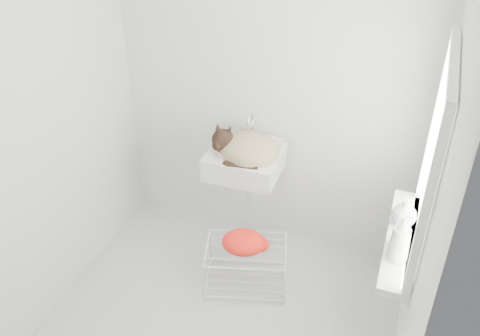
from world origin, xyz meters
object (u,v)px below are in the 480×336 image
(cat, at_px, (246,149))
(bottle_b, at_px, (398,245))
(bottle_c, at_px, (402,224))
(sink, at_px, (245,152))
(bottle_a, at_px, (396,259))
(wire_rack, at_px, (246,267))

(cat, xyz_separation_m, bottle_b, (1.08, -0.60, -0.04))
(cat, distance_m, bottle_c, 1.16)
(sink, bearing_deg, bottle_a, -33.76)
(sink, bearing_deg, cat, -54.38)
(wire_rack, xyz_separation_m, bottle_c, (0.96, -0.06, 0.70))
(bottle_b, xyz_separation_m, bottle_c, (0.00, 0.19, 0.00))
(cat, relative_size, bottle_a, 1.94)
(wire_rack, height_order, bottle_c, bottle_c)
(bottle_c, bearing_deg, sink, 158.66)
(wire_rack, bearing_deg, cat, 109.89)
(wire_rack, bearing_deg, sink, 110.74)
(wire_rack, height_order, bottle_b, bottle_b)
(bottle_c, bearing_deg, cat, 159.24)
(bottle_a, bearing_deg, bottle_c, 90.00)
(bottle_b, distance_m, bottle_c, 0.19)
(sink, distance_m, cat, 0.05)
(wire_rack, distance_m, bottle_a, 1.24)
(sink, bearing_deg, bottle_b, -29.61)
(bottle_a, bearing_deg, cat, 146.57)
(wire_rack, distance_m, bottle_b, 1.21)
(bottle_a, xyz_separation_m, bottle_b, (0.00, 0.11, 0.00))
(sink, xyz_separation_m, wire_rack, (0.14, -0.37, -0.70))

